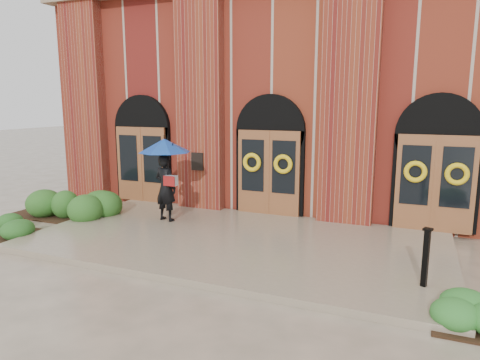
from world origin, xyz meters
The scene contains 8 objects.
ground centered at (0.00, 0.00, 0.00)m, with size 90.00×90.00×0.00m, color tan.
landing centered at (0.00, 0.15, 0.07)m, with size 10.00×5.30×0.15m, color gray.
church_building centered at (0.00, 8.78, 3.50)m, with size 16.20×12.53×7.00m.
man_with_umbrella centered at (-2.43, 0.91, 1.77)m, with size 1.69×1.69×2.32m.
metal_post centered at (4.30, -1.08, 0.73)m, with size 0.19×0.19×1.10m.
hedge_wall_left centered at (-5.89, 0.51, 0.40)m, with size 3.13×1.25×0.80m, color #26541C.
hedge_front_left centered at (-5.90, -1.46, 0.23)m, with size 1.32×1.14×0.47m, color #22511B.
hedge_front_right centered at (5.10, -2.00, 0.22)m, with size 1.25×1.07×0.44m, color #286624.
Camera 1 is at (4.02, -9.14, 3.45)m, focal length 32.00 mm.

